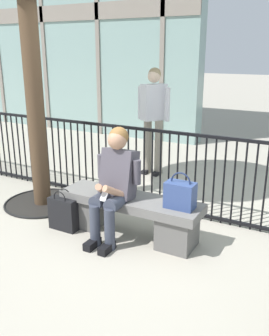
{
  "coord_description": "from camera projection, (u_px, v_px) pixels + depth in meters",
  "views": [
    {
      "loc": [
        1.84,
        -3.24,
        1.96
      ],
      "look_at": [
        0.0,
        0.1,
        0.75
      ],
      "focal_mm": 39.71,
      "sensor_mm": 36.0,
      "label": 1
    }
  ],
  "objects": [
    {
      "name": "seated_person_with_phone",
      "position": [
        114.0,
        181.0,
        3.9
      ],
      "size": [
        0.52,
        0.66,
        1.21
      ],
      "color": "#383D4C",
      "rests_on": "ground"
    },
    {
      "name": "plaza_railing",
      "position": [
        160.0,
        171.0,
        4.63
      ],
      "size": [
        9.88,
        0.04,
        1.05
      ],
      "color": "black",
      "rests_on": "ground"
    },
    {
      "name": "bystander_at_railing",
      "position": [
        154.0,
        114.0,
        5.91
      ],
      "size": [
        0.55,
        0.44,
        1.71
      ],
      "color": "gray",
      "rests_on": "ground"
    },
    {
      "name": "handbag_on_bench",
      "position": [
        180.0,
        195.0,
        3.69
      ],
      "size": [
        0.3,
        0.18,
        0.38
      ],
      "color": "#33477F",
      "rests_on": "stone_bench"
    },
    {
      "name": "ground_plane",
      "position": [
        130.0,
        234.0,
        4.15
      ],
      "size": [
        60.0,
        60.0,
        0.0
      ],
      "primitive_type": "plane",
      "color": "#A8A091"
    },
    {
      "name": "stone_bench",
      "position": [
        130.0,
        212.0,
        4.07
      ],
      "size": [
        1.6,
        0.44,
        0.45
      ],
      "color": "slate",
      "rests_on": "ground"
    },
    {
      "name": "shopping_bag",
      "position": [
        63.0,
        213.0,
        4.21
      ],
      "size": [
        0.34,
        0.13,
        0.48
      ],
      "color": "black",
      "rests_on": "ground"
    }
  ]
}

